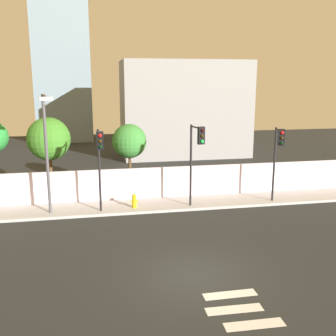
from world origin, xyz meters
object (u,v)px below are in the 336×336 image
(traffic_light_right, at_px, (100,154))
(street_lamp_curbside, at_px, (46,144))
(traffic_light_center, at_px, (278,149))
(fire_hydrant, at_px, (134,200))
(roadside_tree_midleft, at_px, (49,139))
(roadside_tree_midright, at_px, (129,141))
(traffic_light_left, at_px, (196,149))

(traffic_light_right, bearing_deg, street_lamp_curbside, 169.90)
(traffic_light_center, xyz_separation_m, street_lamp_curbside, (-12.31, 0.40, 0.58))
(fire_hydrant, bearing_deg, street_lamp_curbside, -176.51)
(roadside_tree_midleft, relative_size, roadside_tree_midright, 1.11)
(roadside_tree_midleft, bearing_deg, street_lamp_curbside, -85.90)
(traffic_light_right, distance_m, roadside_tree_midright, 4.23)
(roadside_tree_midright, bearing_deg, traffic_light_center, -25.46)
(roadside_tree_midleft, distance_m, roadside_tree_midright, 4.70)
(traffic_light_left, distance_m, traffic_light_right, 5.01)
(traffic_light_right, bearing_deg, fire_hydrant, 22.39)
(traffic_light_center, relative_size, street_lamp_curbside, 0.69)
(traffic_light_center, distance_m, fire_hydrant, 8.41)
(traffic_light_left, bearing_deg, roadside_tree_midright, 129.09)
(traffic_light_left, relative_size, fire_hydrant, 5.78)
(traffic_light_right, bearing_deg, traffic_light_center, 0.38)
(traffic_light_left, height_order, fire_hydrant, traffic_light_left)
(roadside_tree_midright, bearing_deg, roadside_tree_midleft, 180.00)
(street_lamp_curbside, height_order, fire_hydrant, street_lamp_curbside)
(traffic_light_center, xyz_separation_m, fire_hydrant, (-7.94, 0.67, -2.69))
(fire_hydrant, height_order, roadside_tree_midright, roadside_tree_midright)
(traffic_light_right, relative_size, fire_hydrant, 5.60)
(traffic_light_right, xyz_separation_m, roadside_tree_midright, (1.85, 3.81, 0.00))
(traffic_light_right, bearing_deg, traffic_light_left, -0.95)
(fire_hydrant, height_order, roadside_tree_midleft, roadside_tree_midleft)
(traffic_light_left, xyz_separation_m, street_lamp_curbside, (-7.61, 0.55, 0.39))
(traffic_light_right, xyz_separation_m, roadside_tree_midleft, (-2.84, 3.81, 0.27))
(traffic_light_left, bearing_deg, roadside_tree_midleft, 153.64)
(traffic_light_left, height_order, traffic_light_right, traffic_light_left)
(fire_hydrant, distance_m, roadside_tree_midleft, 6.33)
(traffic_light_left, bearing_deg, traffic_light_right, 179.05)
(traffic_light_left, distance_m, traffic_light_center, 4.70)
(traffic_light_center, height_order, street_lamp_curbside, street_lamp_curbside)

